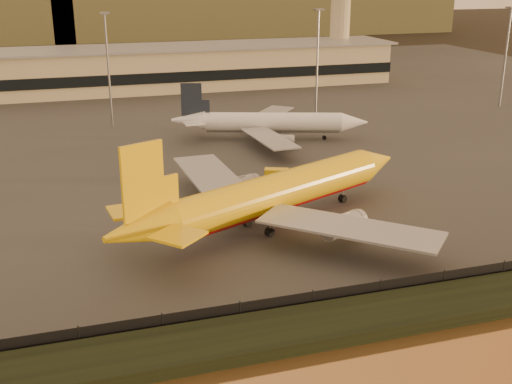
{
  "coord_description": "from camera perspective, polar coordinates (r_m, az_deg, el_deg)",
  "views": [
    {
      "loc": [
        -21.8,
        -68.83,
        34.58
      ],
      "look_at": [
        3.57,
        12.0,
        5.04
      ],
      "focal_mm": 45.0,
      "sensor_mm": 36.0,
      "label": 1
    }
  ],
  "objects": [
    {
      "name": "white_narrowbody_jet",
      "position": [
        136.38,
        1.2,
        6.16
      ],
      "size": [
        40.61,
        38.59,
        11.96
      ],
      "rotation": [
        0.0,
        0.0,
        -0.32
      ],
      "color": "white",
      "rests_on": "tarmac"
    },
    {
      "name": "dhl_cargo_jet",
      "position": [
        89.2,
        1.55,
        -0.22
      ],
      "size": [
        50.01,
        47.37,
        15.73
      ],
      "rotation": [
        0.0,
        0.0,
        0.42
      ],
      "color": "#E6B40C",
      "rests_on": "tarmac"
    },
    {
      "name": "apron_light_masts",
      "position": [
        149.66,
        -3.11,
        11.95
      ],
      "size": [
        152.2,
        12.2,
        25.4
      ],
      "color": "slate",
      "rests_on": "tarmac"
    },
    {
      "name": "gse_vehicle_yellow",
      "position": [
        110.6,
        1.84,
        1.6
      ],
      "size": [
        4.5,
        3.25,
        1.85
      ],
      "primitive_type": "cube",
      "rotation": [
        0.0,
        0.0,
        -0.38
      ],
      "color": "#E6B40C",
      "rests_on": "tarmac"
    },
    {
      "name": "ground",
      "position": [
        80.05,
        0.14,
        -6.37
      ],
      "size": [
        900.0,
        900.0,
        0.0
      ],
      "primitive_type": "plane",
      "color": "black",
      "rests_on": "ground"
    },
    {
      "name": "gse_vehicle_white",
      "position": [
        111.02,
        -10.33,
        1.29
      ],
      "size": [
        3.77,
        2.22,
        1.59
      ],
      "primitive_type": "cube",
      "rotation": [
        0.0,
        0.0,
        0.19
      ],
      "color": "white",
      "rests_on": "tarmac"
    },
    {
      "name": "tarmac",
      "position": [
        168.83,
        -9.71,
        7.16
      ],
      "size": [
        320.0,
        220.0,
        0.2
      ],
      "primitive_type": "cube",
      "color": "#2D2D2D",
      "rests_on": "ground"
    },
    {
      "name": "embankment",
      "position": [
        65.65,
        4.72,
        -11.92
      ],
      "size": [
        320.0,
        7.0,
        1.4
      ],
      "primitive_type": "cube",
      "color": "black",
      "rests_on": "ground"
    },
    {
      "name": "terminal_building",
      "position": [
        196.57,
        -15.36,
        10.26
      ],
      "size": [
        202.0,
        25.0,
        12.6
      ],
      "color": "tan",
      "rests_on": "tarmac"
    },
    {
      "name": "control_tower",
      "position": [
        220.28,
        7.52,
        15.7
      ],
      "size": [
        11.2,
        11.2,
        35.5
      ],
      "color": "tan",
      "rests_on": "tarmac"
    },
    {
      "name": "perimeter_fence",
      "position": [
        68.55,
        3.47,
        -9.86
      ],
      "size": [
        300.0,
        0.05,
        2.2
      ],
      "primitive_type": "cube",
      "color": "black",
      "rests_on": "tarmac"
    }
  ]
}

